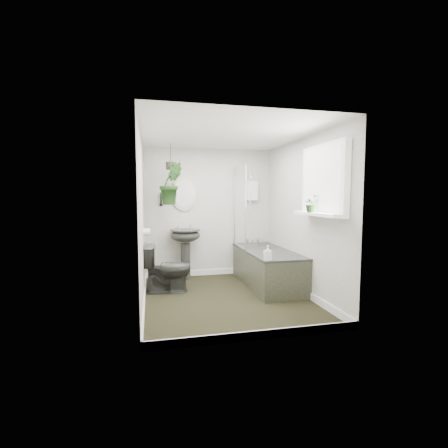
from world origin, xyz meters
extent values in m
cube|color=black|center=(0.00, 0.00, -0.01)|extent=(2.30, 2.80, 0.02)
cube|color=white|center=(0.00, 0.00, 2.31)|extent=(2.30, 2.80, 0.02)
cube|color=silver|center=(0.00, 1.41, 1.15)|extent=(2.30, 0.02, 2.30)
cube|color=silver|center=(0.00, -1.41, 1.15)|extent=(2.30, 0.02, 2.30)
cube|color=silver|center=(-1.16, 0.00, 1.15)|extent=(0.02, 2.80, 2.30)
cube|color=silver|center=(1.16, 0.00, 1.15)|extent=(0.02, 2.80, 2.30)
cube|color=white|center=(0.00, 0.00, 0.05)|extent=(2.30, 2.80, 0.10)
cube|color=white|center=(0.80, 1.34, 1.55)|extent=(0.20, 0.10, 0.35)
ellipsoid|color=beige|center=(-0.45, 1.37, 1.50)|extent=(0.46, 0.03, 0.62)
cylinder|color=black|center=(-0.85, 1.36, 1.40)|extent=(0.04, 0.04, 0.22)
cylinder|color=white|center=(-1.10, 0.70, 0.90)|extent=(0.11, 0.11, 0.11)
cube|color=white|center=(1.09, -0.70, 1.65)|extent=(0.08, 1.00, 0.90)
cube|color=white|center=(1.02, -0.70, 1.23)|extent=(0.18, 1.00, 0.04)
cube|color=white|center=(1.04, -0.70, 1.65)|extent=(0.01, 0.86, 0.76)
imported|color=#292B28|center=(-0.81, 0.49, 0.36)|extent=(0.76, 0.50, 0.73)
imported|color=black|center=(0.97, -0.61, 1.36)|extent=(0.22, 0.20, 0.21)
imported|color=black|center=(-0.70, 0.95, 1.66)|extent=(0.43, 0.37, 0.69)
imported|color=#2B2423|center=(0.51, -0.29, 0.68)|extent=(0.09, 0.10, 0.20)
cylinder|color=#2A261C|center=(-0.70, 0.95, 1.94)|extent=(0.16, 0.16, 0.12)
camera|label=1|loc=(-1.03, -4.41, 1.46)|focal=26.00mm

